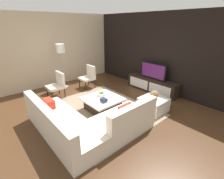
% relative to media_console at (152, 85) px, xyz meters
% --- Properties ---
extents(ground_plane, '(14.00, 14.00, 0.00)m').
position_rel_media_console_xyz_m(ground_plane, '(0.00, -2.40, -0.25)').
color(ground_plane, '#4C301C').
extents(feature_wall_back, '(6.40, 0.12, 2.80)m').
position_rel_media_console_xyz_m(feature_wall_back, '(0.00, 0.30, 1.15)').
color(feature_wall_back, black).
rests_on(feature_wall_back, ground).
extents(side_wall_left, '(0.12, 5.20, 2.80)m').
position_rel_media_console_xyz_m(side_wall_left, '(-3.20, -2.20, 1.15)').
color(side_wall_left, beige).
rests_on(side_wall_left, ground).
extents(area_rug, '(3.09, 2.64, 0.01)m').
position_rel_media_console_xyz_m(area_rug, '(-0.10, -2.40, -0.24)').
color(area_rug, gray).
rests_on(area_rug, ground).
extents(media_console, '(2.04, 0.43, 0.50)m').
position_rel_media_console_xyz_m(media_console, '(0.00, 0.00, 0.00)').
color(media_console, black).
rests_on(media_console, ground).
extents(television, '(1.07, 0.06, 0.59)m').
position_rel_media_console_xyz_m(television, '(0.00, 0.00, 0.55)').
color(television, black).
rests_on(television, media_console).
extents(sectional_couch, '(2.45, 2.26, 0.81)m').
position_rel_media_console_xyz_m(sectional_couch, '(0.51, -3.31, 0.03)').
color(sectional_couch, beige).
rests_on(sectional_couch, ground).
extents(coffee_table, '(1.02, 1.02, 0.38)m').
position_rel_media_console_xyz_m(coffee_table, '(-0.10, -2.30, -0.05)').
color(coffee_table, black).
rests_on(coffee_table, ground).
extents(accent_chair_near, '(0.54, 0.52, 0.87)m').
position_rel_media_console_xyz_m(accent_chair_near, '(-1.87, -2.87, 0.24)').
color(accent_chair_near, black).
rests_on(accent_chair_near, ground).
extents(floor_lamp, '(0.32, 0.32, 1.71)m').
position_rel_media_console_xyz_m(floor_lamp, '(-2.58, -2.31, 1.19)').
color(floor_lamp, '#A5A5AA').
rests_on(floor_lamp, ground).
extents(ottoman, '(0.70, 0.70, 0.40)m').
position_rel_media_console_xyz_m(ottoman, '(0.93, -1.22, -0.05)').
color(ottoman, beige).
rests_on(ottoman, ground).
extents(fruit_bowl, '(0.28, 0.28, 0.14)m').
position_rel_media_console_xyz_m(fruit_bowl, '(-0.28, -2.20, 0.18)').
color(fruit_bowl, silver).
rests_on(fruit_bowl, coffee_table).
extents(accent_chair_far, '(0.54, 0.52, 0.87)m').
position_rel_media_console_xyz_m(accent_chair_far, '(-1.94, -1.54, 0.24)').
color(accent_chair_far, black).
rests_on(accent_chair_far, ground).
extents(decorative_ball, '(0.24, 0.24, 0.24)m').
position_rel_media_console_xyz_m(decorative_ball, '(0.93, -1.22, 0.27)').
color(decorative_ball, '#997247').
rests_on(decorative_ball, ottoman).
extents(book_stack, '(0.19, 0.15, 0.09)m').
position_rel_media_console_xyz_m(book_stack, '(0.11, -2.42, 0.18)').
color(book_stack, '#2D516B').
rests_on(book_stack, coffee_table).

